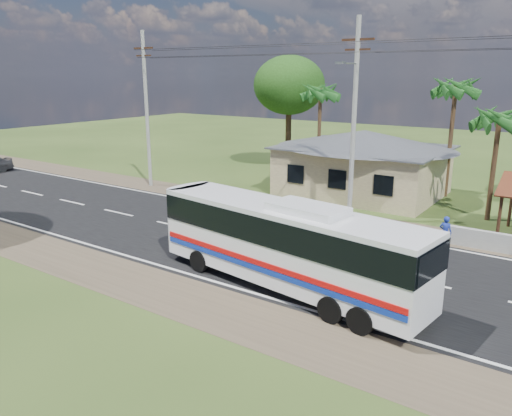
{
  "coord_description": "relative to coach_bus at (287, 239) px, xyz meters",
  "views": [
    {
      "loc": [
        14.13,
        -19.01,
        8.08
      ],
      "look_at": [
        0.34,
        1.0,
        1.52
      ],
      "focal_mm": 35.0,
      "sensor_mm": 36.0,
      "label": 1
    }
  ],
  "objects": [
    {
      "name": "palm_mid",
      "position": [
        1.07,
        19.12,
        5.14
      ],
      "size": [
        2.8,
        2.8,
        8.2
      ],
      "color": "#47301E",
      "rests_on": "ground"
    },
    {
      "name": "coach_bus",
      "position": [
        0.0,
        0.0,
        0.0
      ],
      "size": [
        11.61,
        3.93,
        3.54
      ],
      "rotation": [
        0.0,
        0.0,
        -0.14
      ],
      "color": "silver",
      "rests_on": "ground"
    },
    {
      "name": "utility_poles",
      "position": [
        -2.26,
        10.1,
        3.74
      ],
      "size": [
        32.8,
        2.22,
        11.0
      ],
      "color": "#9E9E99",
      "rests_on": "ground"
    },
    {
      "name": "palm_far",
      "position": [
        -8.93,
        19.62,
        4.65
      ],
      "size": [
        2.8,
        2.8,
        7.7
      ],
      "color": "#47301E",
      "rests_on": "ground"
    },
    {
      "name": "tree_behind_house",
      "position": [
        -12.93,
        21.62,
        5.09
      ],
      "size": [
        6.0,
        6.0,
        9.61
      ],
      "color": "#47301E",
      "rests_on": "ground"
    },
    {
      "name": "palm_near",
      "position": [
        4.57,
        14.62,
        3.69
      ],
      "size": [
        2.8,
        2.8,
        6.7
      ],
      "color": "#47301E",
      "rests_on": "ground"
    },
    {
      "name": "house",
      "position": [
        -3.93,
        16.61,
        0.62
      ],
      "size": [
        12.4,
        10.0,
        5.0
      ],
      "color": "#C9BA86",
      "rests_on": "ground"
    },
    {
      "name": "person",
      "position": [
        3.83,
        8.22,
        -1.22
      ],
      "size": [
        0.6,
        0.4,
        1.61
      ],
      "primitive_type": "imported",
      "rotation": [
        0.0,
        0.0,
        3.11
      ],
      "color": "navy",
      "rests_on": "ground"
    },
    {
      "name": "ground",
      "position": [
        -4.93,
        3.62,
        -2.02
      ],
      "size": [
        120.0,
        120.0,
        0.0
      ],
      "primitive_type": "plane",
      "color": "#2A4117",
      "rests_on": "ground"
    },
    {
      "name": "road",
      "position": [
        -4.93,
        3.62,
        -2.01
      ],
      "size": [
        120.0,
        16.0,
        0.03
      ],
      "color": "black",
      "rests_on": "ground"
    }
  ]
}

